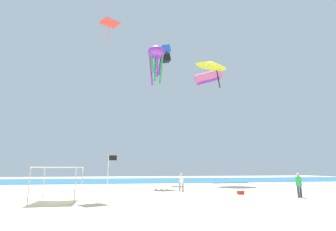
{
  "coord_description": "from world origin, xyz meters",
  "views": [
    {
      "loc": [
        -3.83,
        -20.49,
        2.18
      ],
      "look_at": [
        1.84,
        9.77,
        8.37
      ],
      "focal_mm": 28.23,
      "sensor_mm": 36.0,
      "label": 1
    }
  ],
  "objects_px": {
    "kite_delta_yellow": "(211,64)",
    "person_near_tent": "(181,180)",
    "person_leftmost": "(299,183)",
    "canopy_tent": "(59,169)",
    "cooler_box": "(241,192)",
    "banner_flag": "(109,173)",
    "kite_octopus_purple": "(156,54)",
    "kite_box_blue": "(166,54)",
    "kite_parafoil_pink": "(209,77)",
    "kite_diamond_red": "(110,24)"
  },
  "relations": [
    {
      "from": "banner_flag",
      "to": "kite_diamond_red",
      "type": "xyz_separation_m",
      "value": [
        -0.69,
        4.67,
        14.1
      ]
    },
    {
      "from": "kite_box_blue",
      "to": "kite_diamond_red",
      "type": "xyz_separation_m",
      "value": [
        -8.65,
        -17.44,
        -5.43
      ]
    },
    {
      "from": "person_leftmost",
      "to": "kite_octopus_purple",
      "type": "xyz_separation_m",
      "value": [
        -8.92,
        16.25,
        17.13
      ]
    },
    {
      "from": "banner_flag",
      "to": "kite_box_blue",
      "type": "xyz_separation_m",
      "value": [
        7.97,
        22.12,
        19.53
      ]
    },
    {
      "from": "person_near_tent",
      "to": "kite_octopus_purple",
      "type": "xyz_separation_m",
      "value": [
        -1.35,
        9.01,
        17.19
      ]
    },
    {
      "from": "canopy_tent",
      "to": "kite_box_blue",
      "type": "xyz_separation_m",
      "value": [
        11.3,
        22.08,
        19.26
      ]
    },
    {
      "from": "kite_delta_yellow",
      "to": "kite_octopus_purple",
      "type": "xyz_separation_m",
      "value": [
        -9.33,
        -2.85,
        -0.36
      ]
    },
    {
      "from": "canopy_tent",
      "to": "kite_diamond_red",
      "type": "bearing_deg",
      "value": 60.29
    },
    {
      "from": "banner_flag",
      "to": "kite_octopus_purple",
      "type": "relative_size",
      "value": 0.54
    },
    {
      "from": "kite_diamond_red",
      "to": "kite_octopus_purple",
      "type": "xyz_separation_m",
      "value": [
        6.11,
        10.86,
        2.21
      ]
    },
    {
      "from": "person_leftmost",
      "to": "kite_box_blue",
      "type": "distance_m",
      "value": 31.24
    },
    {
      "from": "cooler_box",
      "to": "kite_octopus_purple",
      "type": "distance_m",
      "value": 22.95
    },
    {
      "from": "person_near_tent",
      "to": "kite_octopus_purple",
      "type": "relative_size",
      "value": 0.3
    },
    {
      "from": "person_near_tent",
      "to": "kite_delta_yellow",
      "type": "relative_size",
      "value": 0.25
    },
    {
      "from": "person_near_tent",
      "to": "kite_delta_yellow",
      "type": "bearing_deg",
      "value": -113.73
    },
    {
      "from": "canopy_tent",
      "to": "cooler_box",
      "type": "height_order",
      "value": "canopy_tent"
    },
    {
      "from": "person_leftmost",
      "to": "kite_octopus_purple",
      "type": "relative_size",
      "value": 0.32
    },
    {
      "from": "person_near_tent",
      "to": "cooler_box",
      "type": "xyz_separation_m",
      "value": [
        4.26,
        -4.01,
        -0.85
      ]
    },
    {
      "from": "kite_delta_yellow",
      "to": "cooler_box",
      "type": "bearing_deg",
      "value": 35.27
    },
    {
      "from": "kite_delta_yellow",
      "to": "canopy_tent",
      "type": "bearing_deg",
      "value": 3.86
    },
    {
      "from": "person_leftmost",
      "to": "kite_octopus_purple",
      "type": "bearing_deg",
      "value": 97.31
    },
    {
      "from": "canopy_tent",
      "to": "person_near_tent",
      "type": "xyz_separation_m",
      "value": [
        10.11,
        6.48,
        -1.15
      ]
    },
    {
      "from": "person_leftmost",
      "to": "kite_diamond_red",
      "type": "distance_m",
      "value": 21.85
    },
    {
      "from": "cooler_box",
      "to": "kite_parafoil_pink",
      "type": "bearing_deg",
      "value": 75.42
    },
    {
      "from": "kite_box_blue",
      "to": "kite_octopus_purple",
      "type": "height_order",
      "value": "kite_box_blue"
    },
    {
      "from": "kite_box_blue",
      "to": "kite_diamond_red",
      "type": "height_order",
      "value": "kite_box_blue"
    },
    {
      "from": "banner_flag",
      "to": "kite_delta_yellow",
      "type": "height_order",
      "value": "kite_delta_yellow"
    },
    {
      "from": "canopy_tent",
      "to": "kite_diamond_red",
      "type": "height_order",
      "value": "kite_diamond_red"
    },
    {
      "from": "person_near_tent",
      "to": "banner_flag",
      "type": "xyz_separation_m",
      "value": [
        -6.77,
        -6.52,
        0.88
      ]
    },
    {
      "from": "kite_box_blue",
      "to": "person_near_tent",
      "type": "bearing_deg",
      "value": 171.76
    },
    {
      "from": "kite_diamond_red",
      "to": "kite_delta_yellow",
      "type": "bearing_deg",
      "value": 12.82
    },
    {
      "from": "kite_parafoil_pink",
      "to": "kite_octopus_purple",
      "type": "bearing_deg",
      "value": 34.77
    },
    {
      "from": "person_leftmost",
      "to": "kite_delta_yellow",
      "type": "height_order",
      "value": "kite_delta_yellow"
    },
    {
      "from": "canopy_tent",
      "to": "kite_diamond_red",
      "type": "xyz_separation_m",
      "value": [
        2.65,
        4.64,
        13.83
      ]
    },
    {
      "from": "kite_delta_yellow",
      "to": "person_near_tent",
      "type": "bearing_deg",
      "value": 14.53
    },
    {
      "from": "kite_parafoil_pink",
      "to": "kite_diamond_red",
      "type": "bearing_deg",
      "value": 41.32
    },
    {
      "from": "cooler_box",
      "to": "kite_octopus_purple",
      "type": "bearing_deg",
      "value": 113.3
    },
    {
      "from": "cooler_box",
      "to": "kite_diamond_red",
      "type": "xyz_separation_m",
      "value": [
        -11.72,
        2.17,
        15.83
      ]
    },
    {
      "from": "person_leftmost",
      "to": "person_near_tent",
      "type": "bearing_deg",
      "value": 114.84
    },
    {
      "from": "cooler_box",
      "to": "kite_delta_yellow",
      "type": "relative_size",
      "value": 0.08
    },
    {
      "from": "canopy_tent",
      "to": "person_leftmost",
      "type": "bearing_deg",
      "value": -2.45
    },
    {
      "from": "kite_delta_yellow",
      "to": "banner_flag",
      "type": "bearing_deg",
      "value": 9.71
    },
    {
      "from": "cooler_box",
      "to": "kite_parafoil_pink",
      "type": "relative_size",
      "value": 0.09
    },
    {
      "from": "banner_flag",
      "to": "kite_box_blue",
      "type": "bearing_deg",
      "value": 70.19
    },
    {
      "from": "cooler_box",
      "to": "kite_parafoil_pink",
      "type": "distance_m",
      "value": 32.62
    },
    {
      "from": "banner_flag",
      "to": "kite_diamond_red",
      "type": "relative_size",
      "value": 1.38
    },
    {
      "from": "canopy_tent",
      "to": "banner_flag",
      "type": "xyz_separation_m",
      "value": [
        3.33,
        -0.04,
        -0.27
      ]
    },
    {
      "from": "kite_diamond_red",
      "to": "kite_octopus_purple",
      "type": "bearing_deg",
      "value": 31.85
    },
    {
      "from": "person_leftmost",
      "to": "banner_flag",
      "type": "relative_size",
      "value": 0.6
    },
    {
      "from": "canopy_tent",
      "to": "kite_delta_yellow",
      "type": "distance_m",
      "value": 30.54
    }
  ]
}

